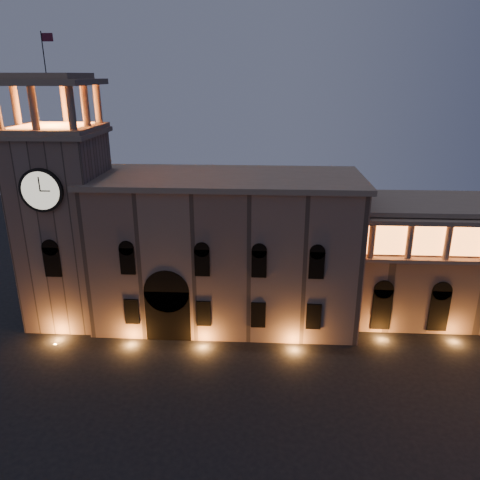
% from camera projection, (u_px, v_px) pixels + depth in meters
% --- Properties ---
extents(ground, '(160.00, 160.00, 0.00)m').
position_uv_depth(ground, '(229.00, 450.00, 37.21)').
color(ground, black).
rests_on(ground, ground).
extents(government_building, '(30.80, 12.80, 17.60)m').
position_uv_depth(government_building, '(225.00, 250.00, 55.02)').
color(government_building, '#7C6051').
rests_on(government_building, ground).
extents(clock_tower, '(9.80, 9.80, 32.40)m').
position_uv_depth(clock_tower, '(65.00, 219.00, 53.86)').
color(clock_tower, '#7C6051').
rests_on(clock_tower, ground).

